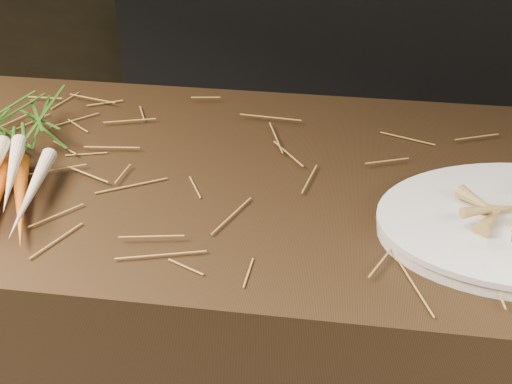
{
  "coord_description": "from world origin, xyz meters",
  "views": [
    {
      "loc": [
        0.35,
        -0.68,
        1.54
      ],
      "look_at": [
        0.24,
        0.16,
        0.96
      ],
      "focal_mm": 45.0,
      "sensor_mm": 36.0,
      "label": 1
    }
  ],
  "objects": [
    {
      "name": "root_veg_bunch",
      "position": [
        -0.24,
        0.26,
        0.94
      ],
      "size": [
        0.3,
        0.49,
        0.09
      ],
      "rotation": [
        0.0,
        0.0,
        0.33
      ],
      "color": "orange",
      "rests_on": "main_counter"
    },
    {
      "name": "back_counter",
      "position": [
        0.3,
        2.18,
        0.42
      ],
      "size": [
        1.82,
        0.62,
        0.84
      ],
      "color": "black",
      "rests_on": "ground"
    },
    {
      "name": "main_counter",
      "position": [
        0.0,
        0.3,
        0.45
      ],
      "size": [
        2.4,
        0.7,
        0.9
      ],
      "primitive_type": "cube",
      "color": "black",
      "rests_on": "ground"
    },
    {
      "name": "straw_bedding",
      "position": [
        0.0,
        0.3,
        0.91
      ],
      "size": [
        1.4,
        0.6,
        0.02
      ],
      "primitive_type": null,
      "color": "#9B6629",
      "rests_on": "main_counter"
    }
  ]
}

